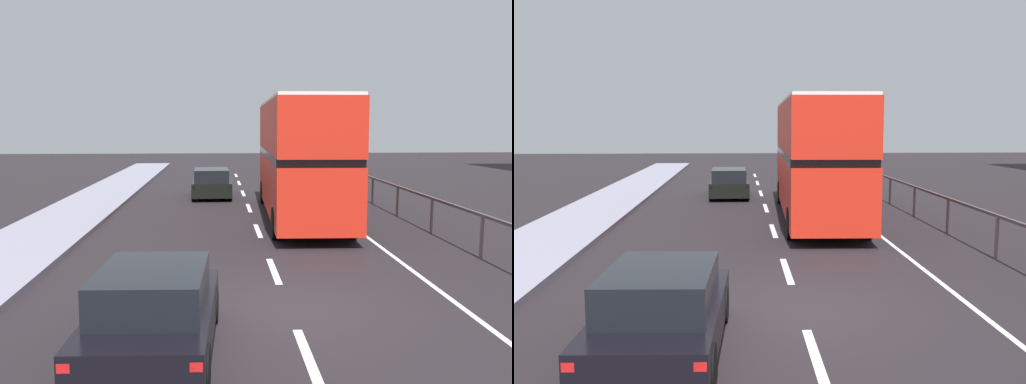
{
  "view_description": "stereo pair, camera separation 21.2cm",
  "coord_description": "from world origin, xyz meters",
  "views": [
    {
      "loc": [
        -1.37,
        -10.5,
        3.52
      ],
      "look_at": [
        -0.31,
        4.68,
        1.71
      ],
      "focal_mm": 39.97,
      "sensor_mm": 36.0,
      "label": 1
    },
    {
      "loc": [
        -1.16,
        -10.52,
        3.52
      ],
      "look_at": [
        -0.31,
        4.68,
        1.71
      ],
      "focal_mm": 39.97,
      "sensor_mm": 36.0,
      "label": 2
    }
  ],
  "objects": [
    {
      "name": "double_decker_bus_red",
      "position": [
        1.76,
        10.56,
        2.37
      ],
      "size": [
        2.93,
        11.16,
        4.43
      ],
      "rotation": [
        0.0,
        0.0,
        -0.04
      ],
      "color": "red",
      "rests_on": "ground"
    },
    {
      "name": "lane_paint_markings",
      "position": [
        2.06,
        8.66,
        0.0
      ],
      "size": [
        3.49,
        46.0,
        0.01
      ],
      "color": "silver",
      "rests_on": "ground"
    },
    {
      "name": "sedan_car_ahead",
      "position": [
        -1.61,
        17.28,
        0.67
      ],
      "size": [
        1.95,
        4.46,
        1.38
      ],
      "rotation": [
        0.0,
        0.0,
        0.02
      ],
      "color": "black",
      "rests_on": "ground"
    },
    {
      "name": "hatchback_car_near",
      "position": [
        -2.33,
        -1.96,
        0.66
      ],
      "size": [
        1.97,
        4.15,
        1.38
      ],
      "rotation": [
        0.0,
        0.0,
        -0.04
      ],
      "color": "black",
      "rests_on": "ground"
    },
    {
      "name": "bridge_side_railing",
      "position": [
        5.58,
        9.0,
        0.96
      ],
      "size": [
        0.1,
        42.0,
        1.2
      ],
      "color": "#54494A",
      "rests_on": "ground"
    },
    {
      "name": "ground_plane",
      "position": [
        0.0,
        0.0,
        -0.05
      ],
      "size": [
        75.48,
        120.0,
        0.1
      ],
      "primitive_type": "cube",
      "color": "black"
    }
  ]
}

